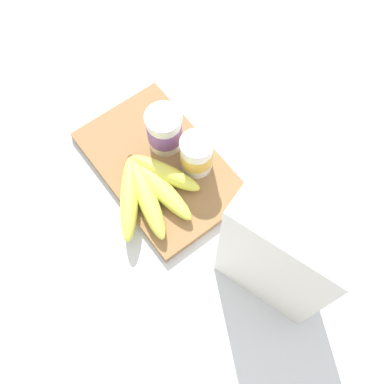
% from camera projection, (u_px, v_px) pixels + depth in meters
% --- Properties ---
extents(ground_plane, '(2.40, 2.40, 0.00)m').
position_uv_depth(ground_plane, '(160.00, 167.00, 0.94)').
color(ground_plane, silver).
extents(cutting_board, '(0.35, 0.22, 0.02)m').
position_uv_depth(cutting_board, '(160.00, 165.00, 0.93)').
color(cutting_board, olive).
rests_on(cutting_board, ground_plane).
extents(cereal_box, '(0.19, 0.12, 0.29)m').
position_uv_depth(cereal_box, '(277.00, 261.00, 0.71)').
color(cereal_box, white).
rests_on(cereal_box, ground_plane).
extents(yogurt_cup_front, '(0.07, 0.07, 0.10)m').
position_uv_depth(yogurt_cup_front, '(165.00, 130.00, 0.90)').
color(yogurt_cup_front, white).
rests_on(yogurt_cup_front, cutting_board).
extents(yogurt_cup_back, '(0.07, 0.07, 0.09)m').
position_uv_depth(yogurt_cup_back, '(197.00, 155.00, 0.88)').
color(yogurt_cup_back, white).
rests_on(yogurt_cup_back, cutting_board).
extents(banana_bunch, '(0.20, 0.20, 0.04)m').
position_uv_depth(banana_bunch, '(149.00, 189.00, 0.88)').
color(banana_bunch, '#DBDB4E').
rests_on(banana_bunch, cutting_board).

